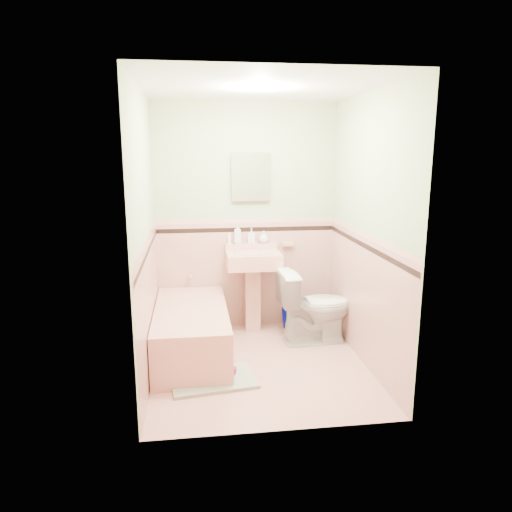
{
  "coord_description": "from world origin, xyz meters",
  "views": [
    {
      "loc": [
        -0.59,
        -4.15,
        1.98
      ],
      "look_at": [
        0.0,
        0.25,
        1.0
      ],
      "focal_mm": 33.58,
      "sensor_mm": 36.0,
      "label": 1
    }
  ],
  "objects": [
    {
      "name": "cap_right",
      "position": [
        0.98,
        0.0,
        1.22
      ],
      "size": [
        0.0,
        2.2,
        2.2
      ],
      "primitive_type": "plane",
      "rotation": [
        1.57,
        0.0,
        -1.57
      ],
      "color": "#DB9A92",
      "rests_on": "ground"
    },
    {
      "name": "accent_left",
      "position": [
        -0.98,
        0.0,
        1.12
      ],
      "size": [
        0.0,
        2.2,
        2.2
      ],
      "primitive_type": "plane",
      "rotation": [
        1.57,
        0.0,
        1.57
      ],
      "color": "black",
      "rests_on": "ground"
    },
    {
      "name": "ceiling",
      "position": [
        0.0,
        0.0,
        2.5
      ],
      "size": [
        2.2,
        2.2,
        0.0
      ],
      "primitive_type": "plane",
      "rotation": [
        3.14,
        0.0,
        0.0
      ],
      "color": "white",
      "rests_on": "ground"
    },
    {
      "name": "accent_right",
      "position": [
        0.98,
        0.0,
        1.12
      ],
      "size": [
        0.0,
        2.2,
        2.2
      ],
      "primitive_type": "plane",
      "rotation": [
        1.57,
        0.0,
        -1.57
      ],
      "color": "black",
      "rests_on": "ground"
    },
    {
      "name": "soap_bottle_right",
      "position": [
        0.19,
        1.04,
        1.04
      ],
      "size": [
        0.12,
        0.12,
        0.14
      ],
      "primitive_type": "imported",
      "rotation": [
        0.0,
        0.0,
        -0.16
      ],
      "color": "#B2B2B2",
      "rests_on": "sink"
    },
    {
      "name": "bathtub",
      "position": [
        -0.63,
        0.33,
        0.23
      ],
      "size": [
        0.7,
        1.5,
        0.45
      ],
      "primitive_type": "cube",
      "color": "tan",
      "rests_on": "floor"
    },
    {
      "name": "soap_bottle_left",
      "position": [
        -0.1,
        1.04,
        1.08
      ],
      "size": [
        0.11,
        0.11,
        0.22
      ],
      "primitive_type": "imported",
      "rotation": [
        0.0,
        0.0,
        0.31
      ],
      "color": "#B2B2B2",
      "rests_on": "sink"
    },
    {
      "name": "bath_mat",
      "position": [
        -0.45,
        -0.27,
        0.01
      ],
      "size": [
        0.79,
        0.59,
        0.03
      ],
      "primitive_type": "cube",
      "rotation": [
        0.0,
        0.0,
        0.14
      ],
      "color": "gray",
      "rests_on": "floor"
    },
    {
      "name": "wainscot_right",
      "position": [
        0.99,
        0.0,
        0.6
      ],
      "size": [
        0.0,
        2.2,
        2.2
      ],
      "primitive_type": "plane",
      "rotation": [
        1.57,
        0.0,
        -1.57
      ],
      "color": "#DEA294",
      "rests_on": "ground"
    },
    {
      "name": "toilet",
      "position": [
        0.66,
        0.5,
        0.39
      ],
      "size": [
        0.8,
        0.49,
        0.78
      ],
      "primitive_type": "imported",
      "rotation": [
        0.0,
        0.0,
        1.65
      ],
      "color": "white",
      "rests_on": "floor"
    },
    {
      "name": "shoe",
      "position": [
        -0.32,
        -0.19,
        0.06
      ],
      "size": [
        0.17,
        0.12,
        0.06
      ],
      "primitive_type": "cube",
      "rotation": [
        0.0,
        0.0,
        -0.36
      ],
      "color": "#BF1E59",
      "rests_on": "bath_mat"
    },
    {
      "name": "accent_back",
      "position": [
        0.0,
        1.08,
        1.12
      ],
      "size": [
        2.0,
        0.0,
        2.0
      ],
      "primitive_type": "plane",
      "rotation": [
        1.57,
        0.0,
        0.0
      ],
      "color": "black",
      "rests_on": "ground"
    },
    {
      "name": "sink_faucet",
      "position": [
        0.05,
        1.0,
        0.95
      ],
      "size": [
        0.02,
        0.02,
        0.1
      ],
      "primitive_type": "cylinder",
      "color": "silver",
      "rests_on": "sink"
    },
    {
      "name": "accent_front",
      "position": [
        0.0,
        -1.08,
        1.12
      ],
      "size": [
        2.0,
        0.0,
        2.0
      ],
      "primitive_type": "plane",
      "rotation": [
        -1.57,
        0.0,
        0.0
      ],
      "color": "black",
      "rests_on": "ground"
    },
    {
      "name": "wainscot_left",
      "position": [
        -0.99,
        0.0,
        0.6
      ],
      "size": [
        0.0,
        2.2,
        2.2
      ],
      "primitive_type": "plane",
      "rotation": [
        1.57,
        0.0,
        1.57
      ],
      "color": "#DEA294",
      "rests_on": "ground"
    },
    {
      "name": "soap_dish",
      "position": [
        0.47,
        1.06,
        0.95
      ],
      "size": [
        0.12,
        0.07,
        0.04
      ],
      "primitive_type": "cube",
      "color": "tan",
      "rests_on": "wall_back"
    },
    {
      "name": "tube",
      "position": [
        -0.19,
        1.04,
        1.03
      ],
      "size": [
        0.04,
        0.04,
        0.12
      ],
      "primitive_type": "cylinder",
      "rotation": [
        0.0,
        0.0,
        0.12
      ],
      "color": "white",
      "rests_on": "sink"
    },
    {
      "name": "soap_bottle_mid",
      "position": [
        0.06,
        1.04,
        1.06
      ],
      "size": [
        0.09,
        0.09,
        0.17
      ],
      "primitive_type": "imported",
      "rotation": [
        0.0,
        0.0,
        -0.15
      ],
      "color": "#B2B2B2",
      "rests_on": "sink"
    },
    {
      "name": "floor",
      "position": [
        0.0,
        0.0,
        0.0
      ],
      "size": [
        2.2,
        2.2,
        0.0
      ],
      "primitive_type": "plane",
      "color": "#DB9D8F",
      "rests_on": "ground"
    },
    {
      "name": "wainscot_back",
      "position": [
        0.0,
        1.09,
        0.6
      ],
      "size": [
        2.0,
        0.0,
        2.0
      ],
      "primitive_type": "plane",
      "rotation": [
        1.57,
        0.0,
        0.0
      ],
      "color": "#DEA294",
      "rests_on": "ground"
    },
    {
      "name": "wall_left",
      "position": [
        -1.0,
        0.0,
        1.25
      ],
      "size": [
        0.0,
        2.5,
        2.5
      ],
      "primitive_type": "plane",
      "rotation": [
        1.57,
        0.0,
        1.57
      ],
      "color": "beige",
      "rests_on": "ground"
    },
    {
      "name": "wall_back",
      "position": [
        0.0,
        1.1,
        1.25
      ],
      "size": [
        2.5,
        0.0,
        2.5
      ],
      "primitive_type": "plane",
      "rotation": [
        1.57,
        0.0,
        0.0
      ],
      "color": "beige",
      "rests_on": "ground"
    },
    {
      "name": "cap_left",
      "position": [
        -0.98,
        0.0,
        1.22
      ],
      "size": [
        0.0,
        2.2,
        2.2
      ],
      "primitive_type": "plane",
      "rotation": [
        1.57,
        0.0,
        1.57
      ],
      "color": "#DB9A92",
      "rests_on": "ground"
    },
    {
      "name": "wall_right",
      "position": [
        1.0,
        0.0,
        1.25
      ],
      "size": [
        0.0,
        2.5,
        2.5
      ],
      "primitive_type": "plane",
      "rotation": [
        1.57,
        0.0,
        -1.57
      ],
      "color": "beige",
      "rests_on": "ground"
    },
    {
      "name": "wainscot_front",
      "position": [
        0.0,
        -1.09,
        0.6
      ],
      "size": [
        2.0,
        0.0,
        2.0
      ],
      "primitive_type": "plane",
      "rotation": [
        -1.57,
        0.0,
        0.0
      ],
      "color": "#DEA294",
      "rests_on": "ground"
    },
    {
      "name": "cap_back",
      "position": [
        0.0,
        1.08,
        1.22
      ],
      "size": [
        2.0,
        0.0,
        2.0
      ],
      "primitive_type": "plane",
      "rotation": [
        1.57,
        0.0,
        0.0
      ],
      "color": "#DB9A92",
      "rests_on": "ground"
    },
    {
      "name": "medicine_cabinet",
      "position": [
        0.05,
        1.07,
        1.7
      ],
      "size": [
        0.37,
        0.04,
        0.46
      ],
      "primitive_type": "cube",
      "color": "white",
      "rests_on": "wall_back"
    },
    {
      "name": "bucket",
      "position": [
        0.51,
        0.93,
        0.13
      ],
      "size": [
        0.31,
        0.31,
        0.27
      ],
      "primitive_type": null,
      "rotation": [
        0.0,
        0.0,
        -0.18
      ],
      "color": "#010C9A",
      "rests_on": "floor"
    },
    {
      "name": "wall_front",
      "position": [
        0.0,
        -1.1,
        1.25
      ],
      "size": [
        2.5,
        0.0,
        2.5
      ],
      "primitive_type": "plane",
      "rotation": [
        -1.57,
        0.0,
        0.0
      ],
      "color": "beige",
      "rests_on": "ground"
    },
    {
      "name": "sink",
      "position": [
        0.05,
        0.86,
        0.45
      ],
      "size": [
        0.58,
        0.48,
        0.91
      ],
      "primitive_type": null,
      "color": "tan",
      "rests_on": "floor"
    },
    {
      "name": "tub_faucet",
      "position": [
        -0.63,
        1.05,
        0.63
      ],
      "size": [
        0.04,
        0.12,
        0.04
      ],
      "primitive_type": "cylinder",
      "rotation": [
        1.57,
        0.0,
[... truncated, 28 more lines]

